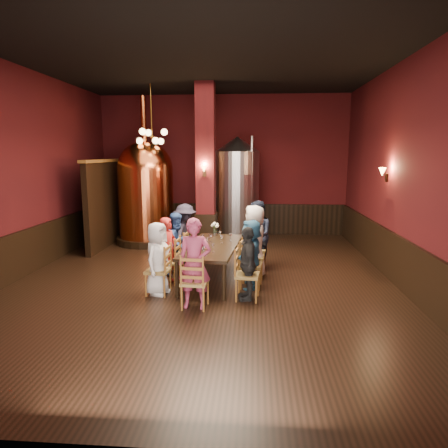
# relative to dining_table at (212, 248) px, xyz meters

# --- Properties ---
(room) EXTENTS (10.00, 10.02, 4.50)m
(room) POSITION_rel_dining_table_xyz_m (-0.18, 0.07, 1.56)
(room) COLOR black
(room) RESTS_ON ground
(wainscot_right) EXTENTS (0.08, 9.90, 1.00)m
(wainscot_right) POSITION_rel_dining_table_xyz_m (3.78, 0.07, -0.19)
(wainscot_right) COLOR black
(wainscot_right) RESTS_ON ground
(wainscot_back) EXTENTS (7.90, 0.08, 1.00)m
(wainscot_back) POSITION_rel_dining_table_xyz_m (-0.18, 5.03, -0.19)
(wainscot_back) COLOR black
(wainscot_back) RESTS_ON ground
(wainscot_left) EXTENTS (0.08, 9.90, 1.00)m
(wainscot_left) POSITION_rel_dining_table_xyz_m (-4.14, 0.07, -0.19)
(wainscot_left) COLOR black
(wainscot_left) RESTS_ON ground
(column) EXTENTS (0.58, 0.58, 4.50)m
(column) POSITION_rel_dining_table_xyz_m (-0.48, 2.87, 1.56)
(column) COLOR #4A0F11
(column) RESTS_ON ground
(partition) EXTENTS (0.22, 3.50, 2.40)m
(partition) POSITION_rel_dining_table_xyz_m (-3.38, 3.27, 0.51)
(partition) COLOR black
(partition) RESTS_ON ground
(pendant_cluster) EXTENTS (0.90, 0.90, 1.70)m
(pendant_cluster) POSITION_rel_dining_table_xyz_m (-1.98, 2.97, 2.41)
(pendant_cluster) COLOR #A57226
(pendant_cluster) RESTS_ON room
(sconce_wall) EXTENTS (0.20, 0.20, 0.36)m
(sconce_wall) POSITION_rel_dining_table_xyz_m (3.72, 0.87, 1.51)
(sconce_wall) COLOR black
(sconce_wall) RESTS_ON room
(sconce_column) EXTENTS (0.20, 0.20, 0.36)m
(sconce_column) POSITION_rel_dining_table_xyz_m (-0.48, 2.57, 1.51)
(sconce_column) COLOR black
(sconce_column) RESTS_ON column
(dining_table) EXTENTS (1.21, 2.48, 0.75)m
(dining_table) POSITION_rel_dining_table_xyz_m (0.00, 0.00, 0.00)
(dining_table) COLOR black
(dining_table) RESTS_ON ground
(chair_0) EXTENTS (0.50, 0.50, 0.92)m
(chair_0) POSITION_rel_dining_table_xyz_m (-0.94, -0.92, -0.23)
(chair_0) COLOR #9C5B27
(chair_0) RESTS_ON ground
(person_0) EXTENTS (0.61, 0.77, 1.38)m
(person_0) POSITION_rel_dining_table_xyz_m (-0.94, -0.92, 0.00)
(person_0) COLOR silver
(person_0) RESTS_ON ground
(chair_1) EXTENTS (0.50, 0.50, 0.92)m
(chair_1) POSITION_rel_dining_table_xyz_m (-0.88, -0.25, -0.23)
(chair_1) COLOR #9C5B27
(chair_1) RESTS_ON ground
(person_1) EXTENTS (0.48, 0.58, 1.37)m
(person_1) POSITION_rel_dining_table_xyz_m (-0.88, -0.25, -0.00)
(person_1) COLOR #AC211D
(person_1) RESTS_ON ground
(chair_2) EXTENTS (0.50, 0.50, 0.92)m
(chair_2) POSITION_rel_dining_table_xyz_m (-0.82, 0.40, -0.23)
(chair_2) COLOR #9C5B27
(chair_2) RESTS_ON ground
(person_2) EXTENTS (0.59, 0.74, 1.37)m
(person_2) POSITION_rel_dining_table_xyz_m (-0.82, 0.40, -0.00)
(person_2) COLOR navy
(person_2) RESTS_ON ground
(chair_3) EXTENTS (0.50, 0.50, 0.92)m
(chair_3) POSITION_rel_dining_table_xyz_m (-0.76, 1.07, -0.23)
(chair_3) COLOR #9C5B27
(chair_3) RESTS_ON ground
(person_3) EXTENTS (0.57, 0.97, 1.48)m
(person_3) POSITION_rel_dining_table_xyz_m (-0.76, 1.07, 0.05)
(person_3) COLOR black
(person_3) RESTS_ON ground
(chair_4) EXTENTS (0.50, 0.50, 0.92)m
(chair_4) POSITION_rel_dining_table_xyz_m (0.76, -1.07, -0.23)
(chair_4) COLOR #9C5B27
(chair_4) RESTS_ON ground
(person_4) EXTENTS (0.42, 0.83, 1.35)m
(person_4) POSITION_rel_dining_table_xyz_m (0.76, -1.07, -0.01)
(person_4) COLOR black
(person_4) RESTS_ON ground
(chair_5) EXTENTS (0.50, 0.50, 0.92)m
(chair_5) POSITION_rel_dining_table_xyz_m (0.82, -0.40, -0.23)
(chair_5) COLOR #9C5B27
(chair_5) RESTS_ON ground
(person_5) EXTENTS (0.49, 1.30, 1.37)m
(person_5) POSITION_rel_dining_table_xyz_m (0.82, -0.40, -0.00)
(person_5) COLOR #2D6289
(person_5) RESTS_ON ground
(chair_6) EXTENTS (0.50, 0.50, 0.92)m
(chair_6) POSITION_rel_dining_table_xyz_m (0.88, 0.25, -0.23)
(chair_6) COLOR #9C5B27
(chair_6) RESTS_ON ground
(person_6) EXTENTS (0.57, 0.81, 1.57)m
(person_6) POSITION_rel_dining_table_xyz_m (0.88, 0.25, 0.10)
(person_6) COLOR beige
(person_6) RESTS_ON ground
(chair_7) EXTENTS (0.50, 0.50, 0.92)m
(chair_7) POSITION_rel_dining_table_xyz_m (0.94, 0.92, -0.23)
(chair_7) COLOR #9C5B27
(chair_7) RESTS_ON ground
(person_7) EXTENTS (0.57, 0.84, 1.59)m
(person_7) POSITION_rel_dining_table_xyz_m (0.94, 0.92, 0.11)
(person_7) COLOR black
(person_7) RESTS_ON ground
(chair_8) EXTENTS (0.50, 0.50, 0.92)m
(chair_8) POSITION_rel_dining_table_xyz_m (-0.14, -1.54, -0.23)
(chair_8) COLOR #9C5B27
(chair_8) RESTS_ON ground
(person_8) EXTENTS (0.58, 0.39, 1.57)m
(person_8) POSITION_rel_dining_table_xyz_m (-0.14, -1.54, 0.10)
(person_8) COLOR #93314F
(person_8) RESTS_ON ground
(copper_kettle) EXTENTS (1.90, 1.90, 4.25)m
(copper_kettle) POSITION_rel_dining_table_xyz_m (-2.32, 3.41, 0.86)
(copper_kettle) COLOR black
(copper_kettle) RESTS_ON ground
(steel_vessel) EXTENTS (1.72, 1.72, 3.13)m
(steel_vessel) POSITION_rel_dining_table_xyz_m (0.35, 3.78, 0.88)
(steel_vessel) COLOR #B2B2B7
(steel_vessel) RESTS_ON ground
(rose_vase) EXTENTS (0.19, 0.19, 0.32)m
(rose_vase) POSITION_rel_dining_table_xyz_m (-0.04, 1.01, 0.27)
(rose_vase) COLOR white
(rose_vase) RESTS_ON dining_table
(wine_glass_0) EXTENTS (0.07, 0.07, 0.17)m
(wine_glass_0) POSITION_rel_dining_table_xyz_m (0.36, 0.41, 0.15)
(wine_glass_0) COLOR white
(wine_glass_0) RESTS_ON dining_table
(wine_glass_1) EXTENTS (0.07, 0.07, 0.17)m
(wine_glass_1) POSITION_rel_dining_table_xyz_m (-0.09, 0.33, 0.15)
(wine_glass_1) COLOR white
(wine_glass_1) RESTS_ON dining_table
(wine_glass_2) EXTENTS (0.07, 0.07, 0.17)m
(wine_glass_2) POSITION_rel_dining_table_xyz_m (-0.06, -0.77, 0.15)
(wine_glass_2) COLOR white
(wine_glass_2) RESTS_ON dining_table
(wine_glass_3) EXTENTS (0.07, 0.07, 0.17)m
(wine_glass_3) POSITION_rel_dining_table_xyz_m (-0.23, 0.24, 0.15)
(wine_glass_3) COLOR white
(wine_glass_3) RESTS_ON dining_table
(wine_glass_4) EXTENTS (0.07, 0.07, 0.17)m
(wine_glass_4) POSITION_rel_dining_table_xyz_m (-0.05, 0.30, 0.15)
(wine_glass_4) COLOR white
(wine_glass_4) RESTS_ON dining_table
(wine_glass_5) EXTENTS (0.07, 0.07, 0.17)m
(wine_glass_5) POSITION_rel_dining_table_xyz_m (-0.09, -0.01, 0.15)
(wine_glass_5) COLOR white
(wine_glass_5) RESTS_ON dining_table
(wine_glass_6) EXTENTS (0.07, 0.07, 0.17)m
(wine_glass_6) POSITION_rel_dining_table_xyz_m (0.07, -0.59, 0.15)
(wine_glass_6) COLOR white
(wine_glass_6) RESTS_ON dining_table
(wine_glass_7) EXTENTS (0.07, 0.07, 0.17)m
(wine_glass_7) POSITION_rel_dining_table_xyz_m (0.18, 0.23, 0.15)
(wine_glass_7) COLOR white
(wine_glass_7) RESTS_ON dining_table
(wine_glass_8) EXTENTS (0.07, 0.07, 0.17)m
(wine_glass_8) POSITION_rel_dining_table_xyz_m (0.11, 0.66, 0.15)
(wine_glass_8) COLOR white
(wine_glass_8) RESTS_ON dining_table
(wine_glass_9) EXTENTS (0.07, 0.07, 0.17)m
(wine_glass_9) POSITION_rel_dining_table_xyz_m (-0.07, -0.97, 0.15)
(wine_glass_9) COLOR white
(wine_glass_9) RESTS_ON dining_table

